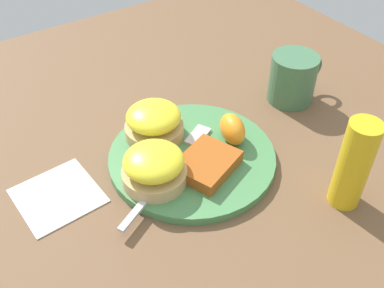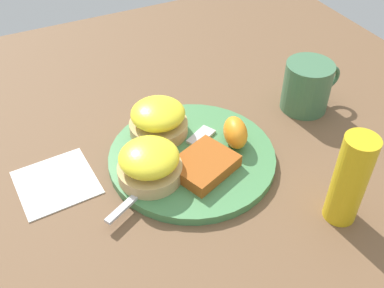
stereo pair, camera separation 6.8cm
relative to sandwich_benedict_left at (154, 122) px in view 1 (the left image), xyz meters
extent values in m
plane|color=brown|center=(0.03, -0.07, -0.04)|extent=(1.10, 1.10, 0.00)
cylinder|color=#47844C|center=(0.03, -0.07, -0.03)|extent=(0.26, 0.26, 0.01)
cylinder|color=tan|center=(0.00, 0.00, -0.02)|extent=(0.09, 0.09, 0.02)
ellipsoid|color=yellow|center=(0.00, 0.00, 0.01)|extent=(0.09, 0.09, 0.03)
cylinder|color=tan|center=(-0.05, -0.09, -0.02)|extent=(0.09, 0.09, 0.02)
ellipsoid|color=yellow|center=(-0.05, -0.09, 0.01)|extent=(0.09, 0.09, 0.03)
cube|color=#A34F19|center=(0.03, -0.11, -0.02)|extent=(0.11, 0.10, 0.02)
ellipsoid|color=orange|center=(0.10, -0.08, 0.00)|extent=(0.05, 0.07, 0.04)
cube|color=silver|center=(-0.08, -0.11, -0.02)|extent=(0.12, 0.07, 0.00)
cube|color=silver|center=(0.05, -0.04, -0.02)|extent=(0.05, 0.04, 0.00)
cylinder|color=#42704C|center=(0.26, -0.03, 0.00)|extent=(0.08, 0.08, 0.09)
torus|color=#42704C|center=(0.31, -0.03, 0.01)|extent=(0.05, 0.01, 0.05)
cube|color=white|center=(-0.18, -0.03, -0.04)|extent=(0.12, 0.12, 0.00)
cylinder|color=gold|center=(0.16, -0.26, 0.03)|extent=(0.04, 0.04, 0.14)
camera|label=1|loc=(-0.26, -0.49, 0.44)|focal=42.00mm
camera|label=2|loc=(-0.20, -0.53, 0.44)|focal=42.00mm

